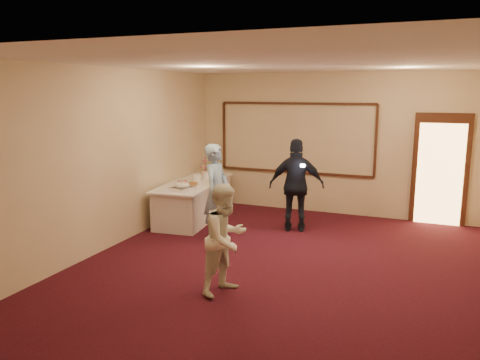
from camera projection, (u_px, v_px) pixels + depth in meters
name	position (u px, v px, depth m)	size (l,w,h in m)	color
floor	(283.00, 268.00, 7.03)	(7.00, 7.00, 0.00)	black
room_walls	(285.00, 133.00, 6.64)	(6.04, 7.04, 3.02)	beige
wall_molding	(295.00, 138.00, 10.18)	(3.45, 0.04, 1.55)	#381C10
doorway	(440.00, 170.00, 9.17)	(1.05, 0.07, 2.20)	#381C10
buffet_table	(194.00, 200.00, 9.69)	(1.21, 2.54, 0.77)	white
pavlova_tray	(182.00, 186.00, 8.81)	(0.41, 0.52, 0.17)	silver
cupcake_stand	(205.00, 167.00, 10.50)	(0.29, 0.29, 0.42)	#D4587C
plate_stack_a	(197.00, 177.00, 9.71)	(0.18, 0.18, 0.15)	white
plate_stack_b	(207.00, 175.00, 9.95)	(0.19, 0.19, 0.16)	white
tart	(192.00, 184.00, 9.27)	(0.26, 0.26, 0.05)	white
man	(216.00, 192.00, 8.27)	(0.62, 0.41, 1.71)	#86ADD2
woman	(226.00, 239.00, 6.06)	(0.71, 0.55, 1.46)	white
guest	(297.00, 185.00, 8.75)	(1.02, 0.43, 1.75)	black
camera_flash	(303.00, 166.00, 8.37)	(0.07, 0.04, 0.05)	white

